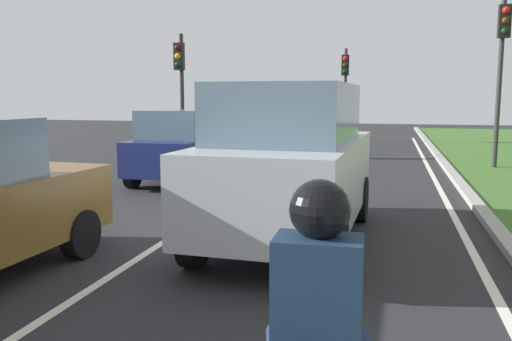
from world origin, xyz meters
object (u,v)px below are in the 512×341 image
(car_suv_ahead, at_px, (290,162))
(traffic_light_overhead_left, at_px, (180,75))
(rider_person, at_px, (318,297))
(traffic_light_near_right, at_px, (502,53))
(traffic_light_far_median, at_px, (345,80))
(car_hatchback_far, at_px, (181,146))

(car_suv_ahead, xyz_separation_m, traffic_light_overhead_left, (-5.60, 9.72, 1.64))
(car_suv_ahead, relative_size, rider_person, 3.92)
(traffic_light_near_right, height_order, traffic_light_far_median, traffic_light_near_right)
(car_suv_ahead, height_order, traffic_light_near_right, traffic_light_near_right)
(car_suv_ahead, xyz_separation_m, traffic_light_far_median, (-0.62, 16.75, 1.66))
(rider_person, height_order, traffic_light_overhead_left, traffic_light_overhead_left)
(rider_person, xyz_separation_m, traffic_light_near_right, (3.28, 14.14, 2.12))
(car_hatchback_far, bearing_deg, traffic_light_overhead_left, 110.39)
(rider_person, relative_size, traffic_light_near_right, 0.23)
(traffic_light_overhead_left, relative_size, traffic_light_far_median, 1.00)
(car_hatchback_far, relative_size, rider_person, 3.21)
(rider_person, relative_size, traffic_light_far_median, 0.28)
(car_suv_ahead, relative_size, traffic_light_overhead_left, 1.09)
(traffic_light_overhead_left, bearing_deg, traffic_light_near_right, -4.06)
(car_suv_ahead, distance_m, traffic_light_near_right, 10.24)
(rider_person, height_order, traffic_light_near_right, traffic_light_near_right)
(car_suv_ahead, relative_size, traffic_light_far_median, 1.09)
(traffic_light_overhead_left, xyz_separation_m, traffic_light_far_median, (4.98, 7.03, 0.02))
(traffic_light_overhead_left, bearing_deg, car_suv_ahead, -60.03)
(traffic_light_near_right, bearing_deg, car_suv_ahead, -115.84)
(car_suv_ahead, height_order, traffic_light_far_median, traffic_light_far_median)
(car_hatchback_far, height_order, rider_person, car_hatchback_far)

